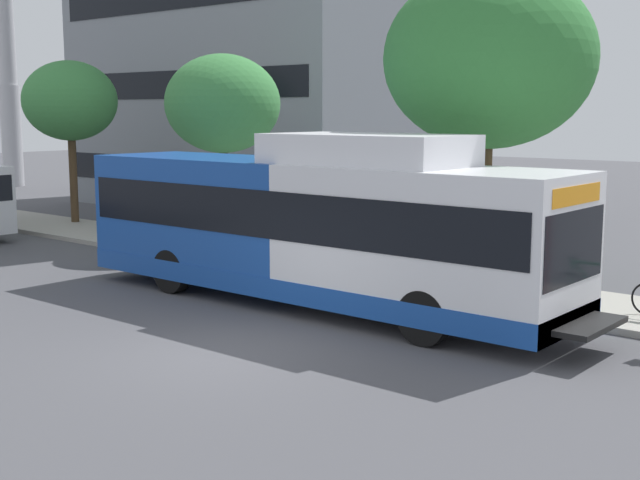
{
  "coord_description": "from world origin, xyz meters",
  "views": [
    {
      "loc": [
        -9.57,
        -10.2,
        4.09
      ],
      "look_at": [
        2.89,
        0.22,
        1.6
      ],
      "focal_mm": 47.21,
      "sensor_mm": 36.0,
      "label": 1
    }
  ],
  "objects_px": {
    "transit_bus": "(314,226)",
    "street_tree_mid_block": "(223,104)",
    "street_tree_far_block": "(70,101)",
    "street_tree_near_stop": "(489,59)"
  },
  "relations": [
    {
      "from": "transit_bus",
      "to": "street_tree_mid_block",
      "type": "xyz_separation_m",
      "value": [
        4.2,
        7.12,
        2.6
      ]
    },
    {
      "from": "street_tree_mid_block",
      "to": "street_tree_far_block",
      "type": "bearing_deg",
      "value": 90.75
    },
    {
      "from": "transit_bus",
      "to": "street_tree_near_stop",
      "type": "bearing_deg",
      "value": -26.64
    },
    {
      "from": "street_tree_near_stop",
      "to": "street_tree_far_block",
      "type": "height_order",
      "value": "street_tree_near_stop"
    },
    {
      "from": "transit_bus",
      "to": "street_tree_mid_block",
      "type": "bearing_deg",
      "value": 59.47
    },
    {
      "from": "street_tree_near_stop",
      "to": "transit_bus",
      "type": "bearing_deg",
      "value": 153.36
    },
    {
      "from": "street_tree_near_stop",
      "to": "street_tree_mid_block",
      "type": "relative_size",
      "value": 1.27
    },
    {
      "from": "street_tree_mid_block",
      "to": "transit_bus",
      "type": "bearing_deg",
      "value": -120.53
    },
    {
      "from": "transit_bus",
      "to": "street_tree_mid_block",
      "type": "relative_size",
      "value": 2.17
    },
    {
      "from": "street_tree_mid_block",
      "to": "street_tree_far_block",
      "type": "height_order",
      "value": "street_tree_far_block"
    }
  ]
}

